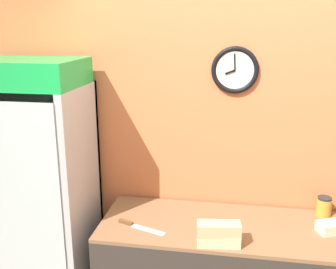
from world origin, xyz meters
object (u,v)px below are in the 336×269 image
object	(u,v)px
beverage_cooler	(39,181)
sandwich_stack_middle	(219,229)
sandwich_flat_left	(336,227)
chefs_knife	(135,225)
condiment_jar	(324,206)
sandwich_stack_bottom	(218,239)

from	to	relation	value
beverage_cooler	sandwich_stack_middle	bearing A→B (deg)	-13.88
beverage_cooler	sandwich_flat_left	size ratio (longest dim) A/B	7.54
chefs_knife	sandwich_flat_left	bearing A→B (deg)	6.60
chefs_knife	condiment_jar	xyz separation A→B (m)	(1.28, 0.38, 0.06)
sandwich_stack_middle	chefs_knife	world-z (taller)	sandwich_stack_middle
beverage_cooler	sandwich_stack_middle	world-z (taller)	beverage_cooler
beverage_cooler	sandwich_flat_left	distance (m)	2.10
beverage_cooler	condiment_jar	xyz separation A→B (m)	(2.06, 0.18, -0.12)
condiment_jar	chefs_knife	bearing A→B (deg)	-163.60
sandwich_flat_left	condiment_jar	size ratio (longest dim) A/B	1.89
condiment_jar	sandwich_stack_bottom	bearing A→B (deg)	-144.36
sandwich_stack_middle	sandwich_flat_left	size ratio (longest dim) A/B	1.05
chefs_knife	sandwich_stack_bottom	bearing A→B (deg)	-13.72
beverage_cooler	condiment_jar	world-z (taller)	beverage_cooler
sandwich_flat_left	sandwich_stack_bottom	bearing A→B (deg)	-158.90
sandwich_stack_bottom	chefs_knife	size ratio (longest dim) A/B	0.79
chefs_knife	sandwich_stack_middle	bearing A→B (deg)	-13.72
chefs_knife	condiment_jar	distance (m)	1.34
beverage_cooler	sandwich_flat_left	xyz separation A→B (m)	(2.09, -0.04, -0.16)
sandwich_stack_bottom	beverage_cooler	bearing A→B (deg)	166.12
beverage_cooler	sandwich_stack_bottom	xyz separation A→B (m)	(1.34, -0.33, -0.16)
sandwich_stack_bottom	chefs_knife	xyz separation A→B (m)	(-0.56, 0.14, -0.03)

